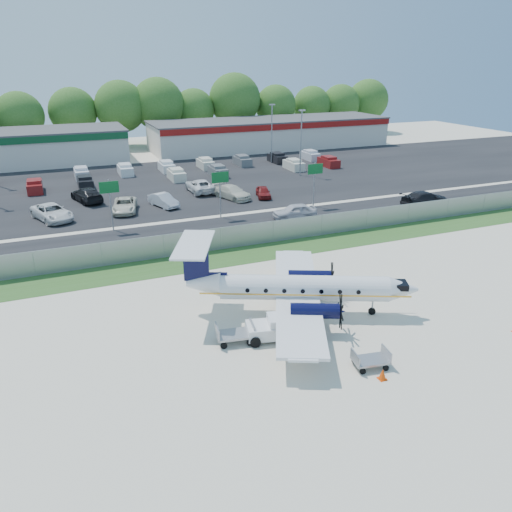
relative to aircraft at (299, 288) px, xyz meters
name	(u,v)px	position (x,y,z in m)	size (l,w,h in m)	color
ground	(292,322)	(-0.87, -0.90, -1.84)	(170.00, 170.00, 0.00)	beige
grass_verge	(229,257)	(-0.87, 11.10, -1.84)	(170.00, 4.00, 0.02)	#2D561E
access_road	(204,232)	(-0.87, 18.10, -1.83)	(170.00, 8.00, 0.02)	black
parking_lot	(158,185)	(-0.87, 39.10, -1.83)	(170.00, 32.00, 0.02)	black
perimeter_fence	(221,239)	(-0.87, 13.10, -0.84)	(120.00, 0.06, 1.99)	gray
building_east	(270,133)	(25.13, 61.08, 0.79)	(44.40, 12.40, 5.24)	silver
sign_left	(110,194)	(-8.87, 22.01, 1.77)	(1.80, 0.26, 5.00)	gray
sign_mid	(220,184)	(2.13, 22.01, 1.77)	(1.80, 0.26, 5.00)	gray
sign_right	(315,175)	(13.13, 22.01, 1.77)	(1.80, 0.26, 5.00)	gray
light_pole_ne	(301,138)	(19.13, 37.10, 3.39)	(0.90, 0.35, 9.09)	gray
light_pole_se	(272,130)	(19.13, 47.10, 3.39)	(0.90, 0.35, 9.09)	gray
tree_line	(120,146)	(-0.87, 73.10, -1.84)	(112.00, 6.00, 14.00)	#305F1C
aircraft	(299,288)	(0.00, 0.00, 0.00)	(15.32, 14.86, 4.77)	silver
pushback_tug	(271,328)	(-2.90, -2.19, -1.16)	(2.94, 2.41, 1.43)	silver
baggage_cart_near	(235,334)	(-5.03, -1.76, -1.31)	(2.37, 1.65, 1.15)	gray
baggage_cart_far	(370,360)	(0.82, -6.97, -1.38)	(2.06, 1.42, 1.00)	gray
cone_port_wing	(383,374)	(0.77, -8.14, -1.56)	(0.43, 0.43, 0.61)	#E44107
cone_starboard_wing	(194,249)	(-3.23, 13.52, -1.61)	(0.35, 0.35, 0.50)	#E44107
road_car_mid	(294,218)	(9.14, 18.82, -1.84)	(1.85, 4.59, 1.56)	silver
road_car_east	(424,206)	(24.78, 17.41, -1.84)	(2.41, 5.93, 1.72)	black
parked_car_a	(53,220)	(-14.21, 27.93, -1.84)	(2.70, 5.86, 1.63)	silver
parked_car_b	(125,212)	(-6.83, 28.09, -1.84)	(2.44, 5.30, 1.47)	beige
parked_car_c	(164,207)	(-2.47, 28.52, -1.84)	(1.55, 4.44, 1.46)	silver
parked_car_d	(232,199)	(5.85, 28.78, -1.84)	(2.18, 5.37, 1.56)	beige
parked_car_e	(263,197)	(9.51, 27.96, -1.84)	(1.53, 3.80, 1.29)	maroon
parked_car_f	(88,202)	(-10.26, 34.04, -1.84)	(2.33, 5.73, 1.66)	black
parked_car_g	(200,192)	(3.19, 33.32, -1.84)	(2.66, 5.77, 1.60)	silver
far_parking_rows	(151,177)	(-0.87, 44.10, -1.84)	(56.00, 10.00, 1.60)	gray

